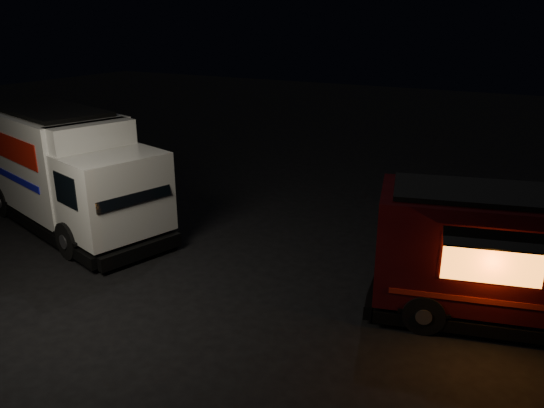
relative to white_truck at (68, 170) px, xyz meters
The scene contains 3 objects.
ground 4.96m from the white_truck, ahead, with size 80.00×80.00×0.00m, color black.
white_truck is the anchor object (origin of this frame).
red_truck 12.51m from the white_truck, ahead, with size 6.09×2.24×2.83m, color #370A0C, non-canonical shape.
Camera 1 is at (8.24, -9.80, 6.09)m, focal length 35.00 mm.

